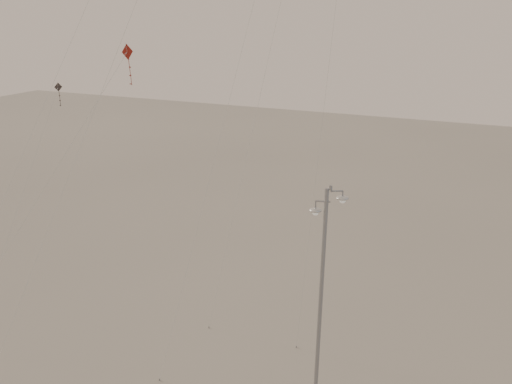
% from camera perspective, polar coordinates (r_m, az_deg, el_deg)
% --- Properties ---
extents(street_lamp, '(1.53, 0.90, 10.05)m').
position_cam_1_polar(street_lamp, '(30.49, 5.31, -7.95)').
color(street_lamp, '#989AA0').
rests_on(street_lamp, ground).
extents(kite_3, '(6.85, 8.43, 15.31)m').
position_cam_1_polar(kite_3, '(33.14, -13.65, 5.12)').
color(kite_3, maroon).
rests_on(kite_3, ground).
extents(kite_6, '(2.90, 11.11, 12.28)m').
position_cam_1_polar(kite_6, '(42.97, -17.08, 3.16)').
color(kite_6, '#2C2525').
rests_on(kite_6, ground).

